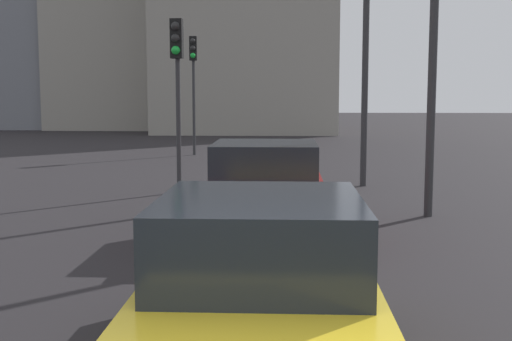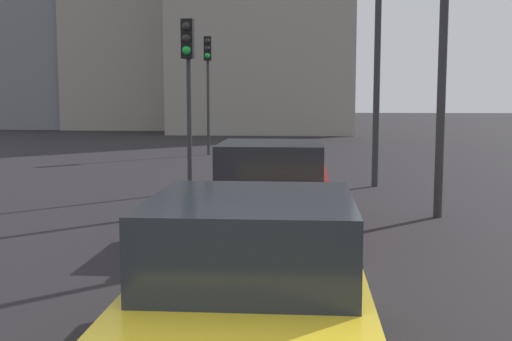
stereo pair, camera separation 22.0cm
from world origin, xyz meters
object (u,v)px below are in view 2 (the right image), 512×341
(car_yellow_second, at_px, (253,291))
(traffic_light_near_right, at_px, (208,71))
(car_red_lead, at_px, (272,190))
(traffic_light_near_left, at_px, (188,69))

(car_yellow_second, relative_size, traffic_light_near_right, 0.91)
(car_red_lead, distance_m, traffic_light_near_left, 5.41)
(car_red_lead, distance_m, car_yellow_second, 5.56)
(car_yellow_second, xyz_separation_m, traffic_light_near_right, (19.58, 3.32, 2.47))
(car_yellow_second, height_order, traffic_light_near_right, traffic_light_near_right)
(car_red_lead, xyz_separation_m, traffic_light_near_left, (4.45, 2.19, 2.16))
(traffic_light_near_left, relative_size, traffic_light_near_right, 0.90)
(car_red_lead, distance_m, traffic_light_near_right, 14.59)
(traffic_light_near_left, bearing_deg, traffic_light_near_right, -169.58)
(car_yellow_second, bearing_deg, car_red_lead, 1.28)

